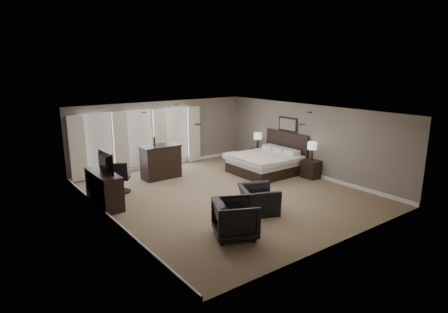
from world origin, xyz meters
TOP-DOWN VIEW (x-y plane):
  - room at (0.00, 0.00)m, footprint 7.60×8.60m
  - window_bay at (-1.00, 4.11)m, footprint 5.25×0.20m
  - bed at (2.58, 1.00)m, footprint 2.29×2.18m
  - nightstand_near at (3.47, -0.45)m, footprint 0.49×0.60m
  - nightstand_far at (3.47, 2.45)m, footprint 0.43×0.52m
  - lamp_near at (3.47, -0.45)m, footprint 0.32×0.32m
  - lamp_far at (3.47, 2.45)m, footprint 0.33×0.33m
  - wall_art at (3.70, 1.00)m, footprint 0.04×0.96m
  - dresser at (-3.45, 1.27)m, footprint 0.55×1.70m
  - tv at (-3.45, 1.27)m, footprint 0.60×1.05m
  - armchair_near at (-0.20, -1.73)m, footprint 1.10×1.30m
  - armchair_far at (-1.68, -2.59)m, footprint 1.23×1.26m
  - bar_counter at (-0.86, 2.77)m, footprint 1.39×0.72m
  - bar_stool_left at (-2.75, 2.66)m, footprint 0.45×0.45m
  - bar_stool_right at (-0.82, 3.10)m, footprint 0.51×0.51m
  - desk_chair at (-2.59, 2.09)m, footprint 0.72×0.72m

SIDE VIEW (x-z plane):
  - nightstand_far at x=3.47m, z-range 0.00..0.57m
  - nightstand_near at x=3.47m, z-range 0.00..0.65m
  - bar_stool_left at x=-2.75m, z-range 0.00..0.83m
  - bar_stool_right at x=-0.82m, z-range 0.00..0.85m
  - armchair_near at x=-0.20m, z-range 0.00..0.96m
  - dresser at x=-3.45m, z-range 0.00..0.99m
  - armchair_far at x=-1.68m, z-range 0.00..0.99m
  - desk_chair at x=-2.59m, z-range 0.00..1.02m
  - bar_counter at x=-0.86m, z-range 0.00..1.21m
  - bed at x=2.58m, z-range 0.00..1.46m
  - lamp_far at x=3.47m, z-range 0.57..1.24m
  - lamp_near at x=3.47m, z-range 0.65..1.32m
  - tv at x=-3.45m, z-range 0.99..1.13m
  - window_bay at x=-1.00m, z-range 0.05..2.35m
  - room at x=0.00m, z-range -0.02..2.62m
  - wall_art at x=3.70m, z-range 1.47..2.03m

